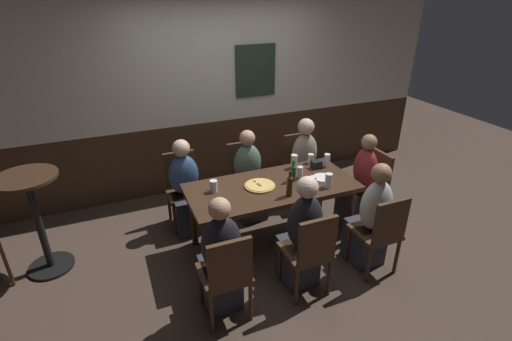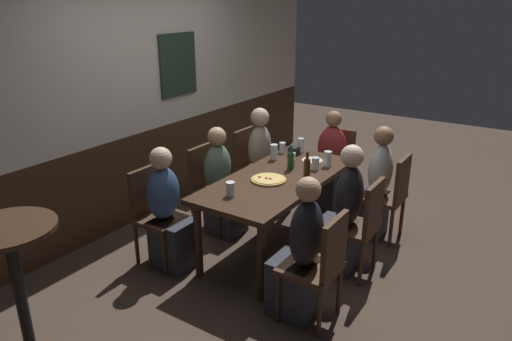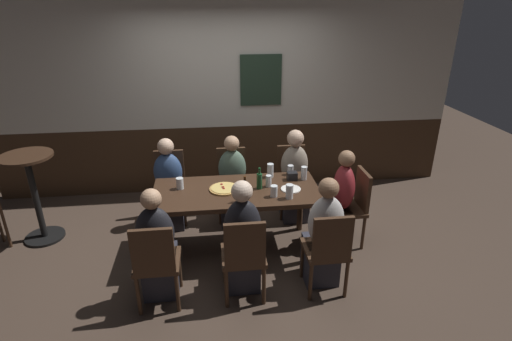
{
  "view_description": "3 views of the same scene",
  "coord_description": "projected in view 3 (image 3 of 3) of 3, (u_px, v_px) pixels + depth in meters",
  "views": [
    {
      "loc": [
        -1.46,
        -3.1,
        2.58
      ],
      "look_at": [
        -0.18,
        0.01,
        0.94
      ],
      "focal_mm": 26.28,
      "sensor_mm": 36.0,
      "label": 1
    },
    {
      "loc": [
        -3.51,
        -2.06,
        2.3
      ],
      "look_at": [
        -0.16,
        0.14,
        0.83
      ],
      "focal_mm": 33.21,
      "sensor_mm": 36.0,
      "label": 2
    },
    {
      "loc": [
        -0.25,
        -3.79,
        2.61
      ],
      "look_at": [
        0.21,
        0.02,
        0.95
      ],
      "focal_mm": 27.97,
      "sensor_mm": 36.0,
      "label": 3
    }
  ],
  "objects": [
    {
      "name": "person_mid_near",
      "position": [
        242.0,
        245.0,
        3.73
      ],
      "size": [
        0.34,
        0.37,
        1.17
      ],
      "color": "#2D2D38",
      "rests_on": "ground_plane"
    },
    {
      "name": "chair_right_near",
      "position": [
        328.0,
        248.0,
        3.66
      ],
      "size": [
        0.4,
        0.4,
        0.88
      ],
      "color": "#422B1C",
      "rests_on": "ground_plane"
    },
    {
      "name": "pint_glass_pale",
      "position": [
        304.0,
        173.0,
        4.44
      ],
      "size": [
        0.07,
        0.07,
        0.15
      ],
      "color": "silver",
      "rests_on": "dining_table"
    },
    {
      "name": "person_right_far",
      "position": [
        294.0,
        182.0,
        5.01
      ],
      "size": [
        0.34,
        0.37,
        1.15
      ],
      "color": "#2D2D38",
      "rests_on": "ground_plane"
    },
    {
      "name": "chair_mid_far",
      "position": [
        232.0,
        179.0,
        5.06
      ],
      "size": [
        0.4,
        0.4,
        0.88
      ],
      "color": "#422B1C",
      "rests_on": "ground_plane"
    },
    {
      "name": "highball_clear",
      "position": [
        274.0,
        192.0,
        4.07
      ],
      "size": [
        0.07,
        0.07,
        0.12
      ],
      "color": "silver",
      "rests_on": "dining_table"
    },
    {
      "name": "beer_bottle_brown",
      "position": [
        245.0,
        191.0,
        3.95
      ],
      "size": [
        0.06,
        0.06,
        0.27
      ],
      "color": "#42230F",
      "rests_on": "dining_table"
    },
    {
      "name": "tumbler_short",
      "position": [
        289.0,
        192.0,
        4.03
      ],
      "size": [
        0.08,
        0.08,
        0.15
      ],
      "color": "silver",
      "rests_on": "dining_table"
    },
    {
      "name": "person_right_near",
      "position": [
        323.0,
        240.0,
        3.82
      ],
      "size": [
        0.34,
        0.37,
        1.15
      ],
      "color": "#2D2D38",
      "rests_on": "ground_plane"
    },
    {
      "name": "person_mid_far",
      "position": [
        233.0,
        187.0,
        4.93
      ],
      "size": [
        0.34,
        0.37,
        1.11
      ],
      "color": "#2D2D38",
      "rests_on": "ground_plane"
    },
    {
      "name": "person_left_far",
      "position": [
        169.0,
        190.0,
        4.84
      ],
      "size": [
        0.34,
        0.37,
        1.11
      ],
      "color": "#2D2D38",
      "rests_on": "ground_plane"
    },
    {
      "name": "dining_table",
      "position": [
        237.0,
        197.0,
        4.26
      ],
      "size": [
        1.76,
        0.8,
        0.74
      ],
      "color": "#382316",
      "rests_on": "ground_plane"
    },
    {
      "name": "chair_left_far",
      "position": [
        170.0,
        182.0,
        4.98
      ],
      "size": [
        0.4,
        0.4,
        0.88
      ],
      "color": "#422B1C",
      "rests_on": "ground_plane"
    },
    {
      "name": "pint_glass_stout",
      "position": [
        180.0,
        184.0,
        4.23
      ],
      "size": [
        0.08,
        0.08,
        0.12
      ],
      "color": "silver",
      "rests_on": "dining_table"
    },
    {
      "name": "side_bar_table",
      "position": [
        34.0,
        191.0,
        4.48
      ],
      "size": [
        0.56,
        0.56,
        1.05
      ],
      "color": "black",
      "rests_on": "ground_plane"
    },
    {
      "name": "tumbler_water",
      "position": [
        269.0,
        181.0,
        4.28
      ],
      "size": [
        0.06,
        0.06,
        0.13
      ],
      "color": "silver",
      "rests_on": "dining_table"
    },
    {
      "name": "plate_white_large",
      "position": [
        291.0,
        189.0,
        4.23
      ],
      "size": [
        0.21,
        0.21,
        0.01
      ],
      "primitive_type": "cylinder",
      "color": "white",
      "rests_on": "dining_table"
    },
    {
      "name": "condiment_caddy",
      "position": [
        292.0,
        176.0,
        4.45
      ],
      "size": [
        0.11,
        0.09,
        0.09
      ],
      "primitive_type": "cube",
      "color": "black",
      "rests_on": "dining_table"
    },
    {
      "name": "beer_glass_half",
      "position": [
        270.0,
        171.0,
        4.51
      ],
      "size": [
        0.07,
        0.07,
        0.16
      ],
      "color": "silver",
      "rests_on": "dining_table"
    },
    {
      "name": "chair_head_east",
      "position": [
        352.0,
        203.0,
        4.46
      ],
      "size": [
        0.4,
        0.4,
        0.88
      ],
      "color": "#422B1C",
      "rests_on": "ground_plane"
    },
    {
      "name": "ground_plane",
      "position": [
        238.0,
        248.0,
        4.52
      ],
      "size": [
        12.0,
        12.0,
        0.0
      ],
      "primitive_type": "plane",
      "color": "#423328"
    },
    {
      "name": "beer_bottle_green",
      "position": [
        259.0,
        181.0,
        4.22
      ],
      "size": [
        0.06,
        0.06,
        0.24
      ],
      "color": "#194723",
      "rests_on": "dining_table"
    },
    {
      "name": "person_head_east",
      "position": [
        338.0,
        206.0,
        4.46
      ],
      "size": [
        0.37,
        0.34,
        1.13
      ],
      "color": "#2D2D38",
      "rests_on": "ground_plane"
    },
    {
      "name": "wall_back",
      "position": [
        227.0,
        101.0,
        5.5
      ],
      "size": [
        6.4,
        0.13,
        2.6
      ],
      "color": "#3D2819",
      "rests_on": "ground_plane"
    },
    {
      "name": "person_left_near",
      "position": [
        158.0,
        252.0,
        3.65
      ],
      "size": [
        0.34,
        0.37,
        1.13
      ],
      "color": "#2D2D38",
      "rests_on": "ground_plane"
    },
    {
      "name": "pizza",
      "position": [
        224.0,
        189.0,
        4.23
      ],
      "size": [
        0.32,
        0.32,
        0.03
      ],
      "color": "tan",
      "rests_on": "dining_table"
    },
    {
      "name": "chair_mid_near",
      "position": [
        244.0,
        254.0,
        3.58
      ],
      "size": [
        0.4,
        0.4,
        0.88
      ],
      "color": "#422B1C",
      "rests_on": "ground_plane"
    },
    {
      "name": "pint_glass_amber",
      "position": [
        290.0,
        170.0,
        4.58
      ],
      "size": [
        0.07,
        0.07,
        0.11
      ],
      "color": "silver",
      "rests_on": "dining_table"
    },
    {
      "name": "chair_left_near",
      "position": [
        156.0,
        261.0,
        3.49
      ],
      "size": [
        0.4,
        0.4,
        0.88
      ],
      "color": "#422B1C",
      "rests_on": "ground_plane"
    },
    {
      "name": "chair_right_far",
      "position": [
        292.0,
        176.0,
        5.15
      ],
      "size": [
        0.4,
        0.4,
        0.88
      ],
      "color": "#422B1C",
      "rests_on": "ground_plane"
    }
  ]
}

